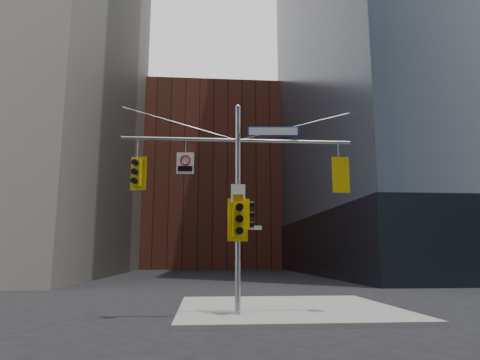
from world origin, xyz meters
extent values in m
plane|color=black|center=(0.00, 0.00, 0.00)|extent=(160.00, 160.00, 0.00)
cube|color=gray|center=(2.00, 4.00, 0.07)|extent=(8.00, 8.00, 0.15)
cube|color=black|center=(28.00, 32.00, 3.00)|extent=(36.40, 36.40, 6.00)
cube|color=maroon|center=(0.00, 58.00, 14.00)|extent=(26.00, 20.00, 28.00)
cylinder|color=#989BA0|center=(0.00, 2.00, 3.60)|extent=(0.18, 0.18, 7.20)
sphere|color=#989BA0|center=(0.00, 2.00, 7.20)|extent=(0.20, 0.20, 0.20)
cylinder|color=#989BA0|center=(-2.00, 2.00, 6.00)|extent=(4.00, 0.11, 0.11)
cylinder|color=#989BA0|center=(2.00, 2.00, 6.00)|extent=(4.00, 0.11, 0.11)
cylinder|color=#989BA0|center=(0.00, 1.65, 6.00)|extent=(0.10, 0.70, 0.10)
cylinder|color=#989BA0|center=(-2.00, 2.00, 6.55)|extent=(4.00, 0.02, 1.12)
cylinder|color=#989BA0|center=(2.00, 2.00, 6.55)|extent=(4.00, 0.02, 1.12)
cube|color=gold|center=(-3.43, 2.00, 4.80)|extent=(0.35, 0.28, 0.93)
cube|color=gold|center=(-3.39, 2.15, 4.80)|extent=(0.54, 0.18, 1.15)
cylinder|color=black|center=(-3.47, 1.83, 5.11)|extent=(0.23, 0.19, 0.20)
cylinder|color=black|center=(-3.46, 1.90, 5.11)|extent=(0.17, 0.06, 0.17)
cylinder|color=black|center=(-3.47, 1.83, 4.80)|extent=(0.23, 0.19, 0.20)
cylinder|color=black|center=(-3.46, 1.90, 4.80)|extent=(0.17, 0.06, 0.17)
cylinder|color=black|center=(-3.47, 1.83, 4.49)|extent=(0.23, 0.19, 0.20)
cylinder|color=#0CE559|center=(-3.46, 1.90, 4.49)|extent=(0.17, 0.06, 0.17)
cube|color=gold|center=(3.57, 2.00, 4.80)|extent=(0.33, 0.24, 1.01)
cube|color=gold|center=(3.57, 1.83, 4.80)|extent=(0.60, 0.05, 1.25)
cylinder|color=black|center=(3.58, 2.19, 5.14)|extent=(0.21, 0.16, 0.21)
cylinder|color=black|center=(3.57, 2.12, 5.14)|extent=(0.18, 0.02, 0.18)
cylinder|color=black|center=(3.58, 2.19, 4.80)|extent=(0.21, 0.16, 0.21)
cylinder|color=black|center=(3.57, 2.12, 4.80)|extent=(0.18, 0.02, 0.18)
cylinder|color=black|center=(3.58, 2.19, 4.46)|extent=(0.21, 0.16, 0.21)
cylinder|color=black|center=(3.57, 2.12, 4.46)|extent=(0.18, 0.02, 0.18)
cube|color=gold|center=(0.28, 2.00, 3.42)|extent=(0.25, 0.34, 1.01)
cylinder|color=black|center=(0.47, 1.99, 3.75)|extent=(0.17, 0.22, 0.21)
cylinder|color=black|center=(0.39, 1.99, 3.75)|extent=(0.03, 0.18, 0.18)
cylinder|color=black|center=(0.47, 1.99, 3.42)|extent=(0.17, 0.22, 0.21)
cylinder|color=black|center=(0.39, 1.99, 3.42)|extent=(0.03, 0.18, 0.18)
cylinder|color=black|center=(0.47, 1.99, 3.08)|extent=(0.17, 0.22, 0.21)
cylinder|color=black|center=(0.39, 1.99, 3.08)|extent=(0.03, 0.18, 0.18)
cube|color=gold|center=(0.00, 1.72, 3.22)|extent=(0.39, 0.29, 1.15)
cube|color=gold|center=(-0.01, 1.92, 3.22)|extent=(0.68, 0.09, 1.43)
cylinder|color=black|center=(0.01, 1.50, 3.60)|extent=(0.25, 0.19, 0.24)
cylinder|color=black|center=(0.01, 1.59, 3.60)|extent=(0.21, 0.04, 0.21)
cylinder|color=black|center=(0.01, 1.50, 3.22)|extent=(0.25, 0.19, 0.24)
cylinder|color=black|center=(0.01, 1.59, 3.22)|extent=(0.21, 0.04, 0.21)
cylinder|color=black|center=(0.01, 1.50, 2.83)|extent=(0.25, 0.19, 0.24)
cylinder|color=black|center=(0.01, 1.59, 2.83)|extent=(0.21, 0.04, 0.21)
cube|color=navy|center=(1.25, 2.00, 6.35)|extent=(1.83, 0.17, 0.36)
cube|color=silver|center=(1.25, 1.98, 6.35)|extent=(1.72, 0.13, 0.27)
cube|color=silver|center=(-1.81, 1.98, 5.15)|extent=(0.59, 0.07, 0.74)
torus|color=#B20A0A|center=(-1.81, 1.96, 5.25)|extent=(0.37, 0.07, 0.36)
cube|color=black|center=(-1.81, 1.96, 4.95)|extent=(0.49, 0.04, 0.18)
cube|color=silver|center=(0.00, 1.88, 4.11)|extent=(0.49, 0.05, 0.63)
cube|color=#D88C00|center=(0.00, 1.86, 3.93)|extent=(0.35, 0.03, 0.28)
cube|color=silver|center=(0.45, 2.00, 2.96)|extent=(0.72, 0.09, 0.14)
cube|color=#145926|center=(0.00, 2.45, 2.81)|extent=(0.05, 0.80, 0.16)
camera|label=1|loc=(-1.12, -12.40, 2.07)|focal=32.00mm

